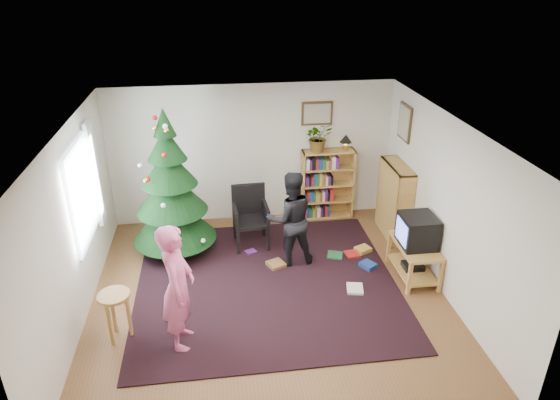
{
  "coord_description": "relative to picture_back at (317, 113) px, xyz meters",
  "views": [
    {
      "loc": [
        -0.64,
        -5.85,
        4.33
      ],
      "look_at": [
        0.27,
        0.85,
        1.1
      ],
      "focal_mm": 32.0,
      "sensor_mm": 36.0,
      "label": 1
    }
  ],
  "objects": [
    {
      "name": "ceiling",
      "position": [
        -1.15,
        -2.48,
        0.55
      ],
      "size": [
        5.0,
        5.0,
        0.0
      ],
      "primitive_type": "plane",
      "rotation": [
        3.14,
        0.0,
        0.0
      ],
      "color": "white",
      "rests_on": "wall_back"
    },
    {
      "name": "rug",
      "position": [
        -1.15,
        -2.17,
        -1.94
      ],
      "size": [
        3.8,
        3.6,
        0.02
      ],
      "primitive_type": "cube",
      "color": "black",
      "rests_on": "floor"
    },
    {
      "name": "bookshelf_right",
      "position": [
        1.19,
        -0.98,
        -1.29
      ],
      "size": [
        0.3,
        0.95,
        1.3
      ],
      "rotation": [
        0.0,
        0.0,
        1.57
      ],
      "color": "#C38F45",
      "rests_on": "floor"
    },
    {
      "name": "bookshelf_back",
      "position": [
        0.21,
        -0.14,
        -1.29
      ],
      "size": [
        0.95,
        0.3,
        1.3
      ],
      "color": "#C38F45",
      "rests_on": "floor"
    },
    {
      "name": "stool",
      "position": [
        -3.14,
        -3.09,
        -1.44
      ],
      "size": [
        0.4,
        0.4,
        0.66
      ],
      "color": "#C38F45",
      "rests_on": "floor"
    },
    {
      "name": "person_standing",
      "position": [
        -2.33,
        -3.3,
        -1.12
      ],
      "size": [
        0.44,
        0.63,
        1.66
      ],
      "primitive_type": "imported",
      "rotation": [
        0.0,
        0.0,
        1.5
      ],
      "color": "#D55588",
      "rests_on": "rug"
    },
    {
      "name": "picture_back",
      "position": [
        0.0,
        0.0,
        0.0
      ],
      "size": [
        0.55,
        0.03,
        0.42
      ],
      "color": "#4C3319",
      "rests_on": "wall_back"
    },
    {
      "name": "floor",
      "position": [
        -1.15,
        -2.48,
        -1.95
      ],
      "size": [
        5.0,
        5.0,
        0.0
      ],
      "primitive_type": "plane",
      "color": "brown",
      "rests_on": "ground"
    },
    {
      "name": "christmas_tree",
      "position": [
        -2.53,
        -1.05,
        -0.94
      ],
      "size": [
        1.34,
        1.34,
        2.42
      ],
      "rotation": [
        0.0,
        0.0,
        0.05
      ],
      "color": "#3F2816",
      "rests_on": "rug"
    },
    {
      "name": "wall_back",
      "position": [
        -1.15,
        0.02,
        -0.7
      ],
      "size": [
        5.0,
        0.02,
        2.5
      ],
      "primitive_type": "cube",
      "color": "silver",
      "rests_on": "floor"
    },
    {
      "name": "window_pane",
      "position": [
        -3.62,
        -1.88,
        -0.45
      ],
      "size": [
        0.04,
        1.2,
        1.4
      ],
      "primitive_type": "cube",
      "color": "silver",
      "rests_on": "wall_left"
    },
    {
      "name": "table_lamp",
      "position": [
        0.51,
        -0.14,
        -0.46
      ],
      "size": [
        0.22,
        0.22,
        0.29
      ],
      "color": "#A57F33",
      "rests_on": "bookshelf_back"
    },
    {
      "name": "wall_left",
      "position": [
        -3.65,
        -2.48,
        -0.7
      ],
      "size": [
        0.02,
        5.0,
        2.5
      ],
      "primitive_type": "cube",
      "color": "silver",
      "rests_on": "floor"
    },
    {
      "name": "wall_front",
      "position": [
        -1.15,
        -4.97,
        -0.7
      ],
      "size": [
        5.0,
        0.02,
        2.5
      ],
      "primitive_type": "cube",
      "color": "silver",
      "rests_on": "floor"
    },
    {
      "name": "curtain",
      "position": [
        -3.58,
        -1.18,
        -0.45
      ],
      "size": [
        0.06,
        0.35,
        1.6
      ],
      "primitive_type": "cube",
      "color": "silver",
      "rests_on": "wall_left"
    },
    {
      "name": "armchair",
      "position": [
        -1.28,
        -0.92,
        -1.4
      ],
      "size": [
        0.59,
        0.59,
        1.02
      ],
      "rotation": [
        0.0,
        0.0,
        0.06
      ],
      "color": "black",
      "rests_on": "rug"
    },
    {
      "name": "tv_stand",
      "position": [
        1.07,
        -2.27,
        -1.62
      ],
      "size": [
        0.53,
        0.95,
        0.55
      ],
      "color": "#C38F45",
      "rests_on": "floor"
    },
    {
      "name": "wall_right",
      "position": [
        1.35,
        -2.48,
        -0.7
      ],
      "size": [
        0.02,
        5.0,
        2.5
      ],
      "primitive_type": "cube",
      "color": "silver",
      "rests_on": "floor"
    },
    {
      "name": "potted_plant",
      "position": [
        0.01,
        -0.14,
        -0.39
      ],
      "size": [
        0.55,
        0.5,
        0.52
      ],
      "primitive_type": "imported",
      "rotation": [
        0.0,
        0.0,
        0.23
      ],
      "color": "gray",
      "rests_on": "bookshelf_back"
    },
    {
      "name": "floor_clutter",
      "position": [
        -0.12,
        -1.75,
        -1.91
      ],
      "size": [
        2.04,
        1.43,
        0.08
      ],
      "color": "#A51E19",
      "rests_on": "rug"
    },
    {
      "name": "crt_tv",
      "position": [
        1.07,
        -2.27,
        -1.17
      ],
      "size": [
        0.49,
        0.53,
        0.46
      ],
      "color": "black",
      "rests_on": "tv_stand"
    },
    {
      "name": "picture_right",
      "position": [
        1.33,
        -0.73,
        0.0
      ],
      "size": [
        0.03,
        0.5,
        0.6
      ],
      "color": "#4C3319",
      "rests_on": "wall_right"
    },
    {
      "name": "person_by_chair",
      "position": [
        -0.71,
        -1.63,
        -1.18
      ],
      "size": [
        0.81,
        0.66,
        1.54
      ],
      "primitive_type": "imported",
      "rotation": [
        0.0,
        0.0,
        3.25
      ],
      "color": "black",
      "rests_on": "rug"
    }
  ]
}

